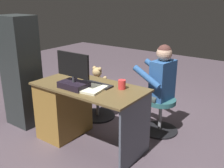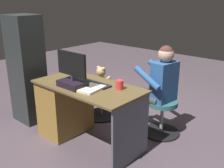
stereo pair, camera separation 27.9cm
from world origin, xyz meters
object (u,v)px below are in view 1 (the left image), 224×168
at_px(visitor_chair, 160,113).
at_px(cup, 122,84).
at_px(office_chair_teddy, 98,101).
at_px(person, 156,81).
at_px(teddy_bear, 98,78).
at_px(monitor, 74,77).
at_px(computer_mouse, 74,79).
at_px(tv_remote, 66,81).
at_px(keyboard, 95,84).
at_px(desk, 69,107).

bearing_deg(visitor_chair, cup, 74.38).
bearing_deg(office_chair_teddy, person, -171.67).
bearing_deg(teddy_bear, person, -172.35).
bearing_deg(monitor, computer_mouse, -46.31).
distance_m(computer_mouse, tv_remote, 0.10).
height_order(keyboard, person, person).
relative_size(computer_mouse, cup, 0.93).
xyz_separation_m(monitor, keyboard, (-0.13, -0.22, -0.12)).
relative_size(monitor, visitor_chair, 0.92).
distance_m(desk, computer_mouse, 0.38).
bearing_deg(visitor_chair, teddy_bear, 7.70).
distance_m(cup, teddy_bear, 0.95).
distance_m(monitor, person, 1.09).
relative_size(tv_remote, office_chair_teddy, 0.30).
distance_m(desk, teddy_bear, 0.69).
height_order(desk, computer_mouse, computer_mouse).
bearing_deg(computer_mouse, monitor, 133.69).
xyz_separation_m(monitor, computer_mouse, (0.19, -0.20, -0.11)).
bearing_deg(keyboard, computer_mouse, 2.23).
xyz_separation_m(desk, cup, (-0.71, -0.14, 0.40)).
bearing_deg(computer_mouse, visitor_chair, -138.20).
bearing_deg(cup, keyboard, 13.36).
relative_size(cup, teddy_bear, 0.33).
height_order(monitor, cup, monitor).
height_order(monitor, person, person).
bearing_deg(tv_remote, office_chair_teddy, -87.75).
distance_m(desk, tv_remote, 0.37).
xyz_separation_m(keyboard, cup, (-0.32, -0.08, 0.04)).
height_order(visitor_chair, person, person).
relative_size(desk, tv_remote, 8.80).
bearing_deg(desk, cup, -168.96).
distance_m(desk, keyboard, 0.54).
relative_size(cup, person, 0.09).
distance_m(tv_remote, office_chair_teddy, 0.87).
distance_m(computer_mouse, visitor_chair, 1.22).
distance_m(visitor_chair, person, 0.44).
xyz_separation_m(desk, visitor_chair, (-0.89, -0.79, -0.14)).
xyz_separation_m(teddy_bear, visitor_chair, (-0.95, -0.13, -0.34)).
bearing_deg(teddy_bear, office_chair_teddy, 90.00).
bearing_deg(tv_remote, keyboard, -168.31).
relative_size(monitor, tv_remote, 2.97).
height_order(tv_remote, person, person).
bearing_deg(teddy_bear, monitor, 111.66).
relative_size(office_chair_teddy, visitor_chair, 1.05).
bearing_deg(person, tv_remote, 46.44).
bearing_deg(keyboard, tv_remote, 16.76).
bearing_deg(tv_remote, desk, -66.92).
distance_m(tv_remote, visitor_chair, 1.30).
distance_m(office_chair_teddy, teddy_bear, 0.35).
bearing_deg(tv_remote, monitor, 150.40).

